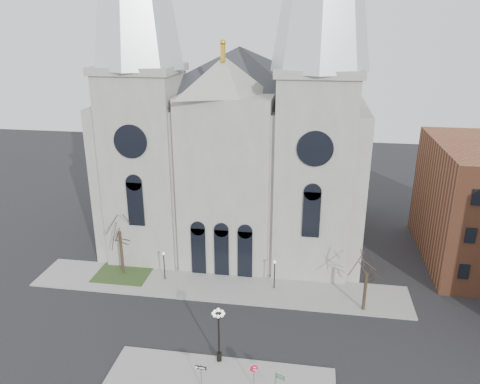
# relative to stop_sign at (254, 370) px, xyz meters

# --- Properties ---
(ground) EXTENTS (160.00, 160.00, 0.00)m
(ground) POSITION_rel_stop_sign_xyz_m (-5.72, 3.04, -1.70)
(ground) COLOR black
(ground) RESTS_ON ground
(sidewalk_far) EXTENTS (40.00, 6.00, 0.14)m
(sidewalk_far) POSITION_rel_stop_sign_xyz_m (-5.72, 14.04, -1.63)
(sidewalk_far) COLOR gray
(sidewalk_far) RESTS_ON ground
(grass_patch) EXTENTS (6.00, 5.00, 0.18)m
(grass_patch) POSITION_rel_stop_sign_xyz_m (-16.72, 15.04, -1.61)
(grass_patch) COLOR #29421C
(grass_patch) RESTS_ON ground
(cathedral) EXTENTS (33.00, 26.66, 54.00)m
(cathedral) POSITION_rel_stop_sign_xyz_m (-5.72, 25.90, 16.78)
(cathedral) COLOR gray
(cathedral) RESTS_ON ground
(tree_left) EXTENTS (3.20, 3.20, 7.50)m
(tree_left) POSITION_rel_stop_sign_xyz_m (-16.72, 15.04, 3.89)
(tree_left) COLOR black
(tree_left) RESTS_ON ground
(tree_right) EXTENTS (3.20, 3.20, 6.00)m
(tree_right) POSITION_rel_stop_sign_xyz_m (9.28, 12.04, 2.77)
(tree_right) COLOR black
(tree_right) RESTS_ON ground
(ped_lamp_left) EXTENTS (0.32, 0.32, 3.26)m
(ped_lamp_left) POSITION_rel_stop_sign_xyz_m (-11.72, 14.54, 0.63)
(ped_lamp_left) COLOR black
(ped_lamp_left) RESTS_ON sidewalk_far
(ped_lamp_right) EXTENTS (0.32, 0.32, 3.26)m
(ped_lamp_right) POSITION_rel_stop_sign_xyz_m (0.28, 14.54, 0.63)
(ped_lamp_right) COLOR black
(ped_lamp_right) RESTS_ON sidewalk_far
(stop_sign) EXTENTS (0.78, 0.08, 2.15)m
(stop_sign) POSITION_rel_stop_sign_xyz_m (0.00, 0.00, 0.00)
(stop_sign) COLOR slate
(stop_sign) RESTS_ON sidewalk_near
(globe_lamp) EXTENTS (1.25, 1.25, 5.08)m
(globe_lamp) POSITION_rel_stop_sign_xyz_m (-3.23, 2.54, 1.63)
(globe_lamp) COLOR black
(globe_lamp) RESTS_ON sidewalk_near
(one_way_sign) EXTENTS (0.91, 0.12, 2.09)m
(one_way_sign) POSITION_rel_stop_sign_xyz_m (-3.99, -0.64, -0.14)
(one_way_sign) COLOR slate
(one_way_sign) RESTS_ON sidewalk_near
(street_name_sign) EXTENTS (0.72, 0.30, 2.37)m
(street_name_sign) POSITION_rel_stop_sign_xyz_m (1.81, -0.92, -0.17)
(street_name_sign) COLOR slate
(street_name_sign) RESTS_ON sidewalk_near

